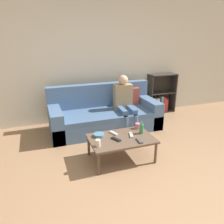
{
  "coord_description": "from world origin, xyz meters",
  "views": [
    {
      "loc": [
        -1.18,
        -1.83,
        1.84
      ],
      "look_at": [
        0.01,
        1.5,
        0.57
      ],
      "focal_mm": 35.0,
      "sensor_mm": 36.0,
      "label": 1
    }
  ],
  "objects_px": {
    "coffee_table": "(121,140)",
    "tv_remote_0": "(116,139)",
    "tv_remote_2": "(114,133)",
    "bottle": "(141,129)",
    "tv_remote_1": "(131,135)",
    "snack_bowl": "(99,135)",
    "person_adult": "(124,99)",
    "cup_far": "(138,126)",
    "cup_near": "(98,143)",
    "couch": "(105,115)",
    "tv_remote_3": "(139,140)",
    "bookshelf": "(159,98)"
  },
  "relations": [
    {
      "from": "coffee_table",
      "to": "person_adult",
      "type": "xyz_separation_m",
      "value": [
        0.51,
        1.13,
        0.28
      ]
    },
    {
      "from": "cup_far",
      "to": "bottle",
      "type": "xyz_separation_m",
      "value": [
        -0.03,
        -0.19,
        0.04
      ]
    },
    {
      "from": "cup_far",
      "to": "snack_bowl",
      "type": "distance_m",
      "value": 0.69
    },
    {
      "from": "bookshelf",
      "to": "tv_remote_0",
      "type": "bearing_deg",
      "value": -135.53
    },
    {
      "from": "tv_remote_0",
      "to": "coffee_table",
      "type": "bearing_deg",
      "value": -4.47
    },
    {
      "from": "tv_remote_3",
      "to": "snack_bowl",
      "type": "relative_size",
      "value": 1.03
    },
    {
      "from": "tv_remote_1",
      "to": "cup_far",
      "type": "bearing_deg",
      "value": 63.01
    },
    {
      "from": "coffee_table",
      "to": "tv_remote_2",
      "type": "distance_m",
      "value": 0.19
    },
    {
      "from": "cup_far",
      "to": "snack_bowl",
      "type": "xyz_separation_m",
      "value": [
        -0.69,
        -0.08,
        -0.02
      ]
    },
    {
      "from": "tv_remote_1",
      "to": "bottle",
      "type": "height_order",
      "value": "bottle"
    },
    {
      "from": "bookshelf",
      "to": "tv_remote_2",
      "type": "xyz_separation_m",
      "value": [
        -1.77,
        -1.57,
        0.01
      ]
    },
    {
      "from": "coffee_table",
      "to": "snack_bowl",
      "type": "bearing_deg",
      "value": 152.39
    },
    {
      "from": "tv_remote_2",
      "to": "snack_bowl",
      "type": "xyz_separation_m",
      "value": [
        -0.24,
        -0.01,
        0.01
      ]
    },
    {
      "from": "tv_remote_0",
      "to": "tv_remote_2",
      "type": "distance_m",
      "value": 0.21
    },
    {
      "from": "tv_remote_0",
      "to": "snack_bowl",
      "type": "distance_m",
      "value": 0.28
    },
    {
      "from": "bottle",
      "to": "tv_remote_0",
      "type": "bearing_deg",
      "value": -170.13
    },
    {
      "from": "cup_near",
      "to": "cup_far",
      "type": "height_order",
      "value": "cup_near"
    },
    {
      "from": "tv_remote_1",
      "to": "snack_bowl",
      "type": "bearing_deg",
      "value": -179.0
    },
    {
      "from": "person_adult",
      "to": "tv_remote_1",
      "type": "distance_m",
      "value": 1.18
    },
    {
      "from": "couch",
      "to": "tv_remote_0",
      "type": "relative_size",
      "value": 12.44
    },
    {
      "from": "couch",
      "to": "cup_near",
      "type": "distance_m",
      "value": 1.46
    },
    {
      "from": "coffee_table",
      "to": "bottle",
      "type": "bearing_deg",
      "value": 6.51
    },
    {
      "from": "cup_far",
      "to": "person_adult",
      "type": "bearing_deg",
      "value": 82.08
    },
    {
      "from": "tv_remote_0",
      "to": "tv_remote_2",
      "type": "bearing_deg",
      "value": 53.49
    },
    {
      "from": "tv_remote_1",
      "to": "tv_remote_3",
      "type": "distance_m",
      "value": 0.21
    },
    {
      "from": "couch",
      "to": "snack_bowl",
      "type": "relative_size",
      "value": 12.92
    },
    {
      "from": "coffee_table",
      "to": "tv_remote_0",
      "type": "bearing_deg",
      "value": -158.81
    },
    {
      "from": "person_adult",
      "to": "cup_near",
      "type": "xyz_separation_m",
      "value": [
        -0.91,
        -1.26,
        -0.2
      ]
    },
    {
      "from": "coffee_table",
      "to": "snack_bowl",
      "type": "height_order",
      "value": "snack_bowl"
    },
    {
      "from": "cup_far",
      "to": "tv_remote_1",
      "type": "relative_size",
      "value": 0.5
    },
    {
      "from": "cup_near",
      "to": "tv_remote_2",
      "type": "height_order",
      "value": "cup_near"
    },
    {
      "from": "tv_remote_3",
      "to": "bottle",
      "type": "xyz_separation_m",
      "value": [
        0.15,
        0.23,
        0.07
      ]
    },
    {
      "from": "snack_bowl",
      "to": "coffee_table",
      "type": "bearing_deg",
      "value": -27.61
    },
    {
      "from": "bookshelf",
      "to": "person_adult",
      "type": "xyz_separation_m",
      "value": [
        -1.2,
        -0.62,
        0.25
      ]
    },
    {
      "from": "tv_remote_1",
      "to": "tv_remote_2",
      "type": "xyz_separation_m",
      "value": [
        -0.23,
        0.15,
        0.0
      ]
    },
    {
      "from": "cup_far",
      "to": "tv_remote_0",
      "type": "relative_size",
      "value": 0.51
    },
    {
      "from": "cup_far",
      "to": "snack_bowl",
      "type": "relative_size",
      "value": 0.53
    },
    {
      "from": "bookshelf",
      "to": "tv_remote_0",
      "type": "xyz_separation_m",
      "value": [
        -1.81,
        -1.78,
        0.01
      ]
    },
    {
      "from": "tv_remote_2",
      "to": "bottle",
      "type": "xyz_separation_m",
      "value": [
        0.42,
        -0.13,
        0.07
      ]
    },
    {
      "from": "snack_bowl",
      "to": "cup_near",
      "type": "bearing_deg",
      "value": -109.04
    },
    {
      "from": "person_adult",
      "to": "cup_far",
      "type": "distance_m",
      "value": 0.92
    },
    {
      "from": "tv_remote_2",
      "to": "cup_far",
      "type": "bearing_deg",
      "value": -12.29
    },
    {
      "from": "person_adult",
      "to": "cup_far",
      "type": "height_order",
      "value": "person_adult"
    },
    {
      "from": "couch",
      "to": "tv_remote_0",
      "type": "distance_m",
      "value": 1.29
    },
    {
      "from": "tv_remote_2",
      "to": "tv_remote_3",
      "type": "distance_m",
      "value": 0.45
    },
    {
      "from": "cup_far",
      "to": "tv_remote_0",
      "type": "xyz_separation_m",
      "value": [
        -0.48,
        -0.27,
        -0.03
      ]
    },
    {
      "from": "person_adult",
      "to": "tv_remote_2",
      "type": "distance_m",
      "value": 1.14
    },
    {
      "from": "bookshelf",
      "to": "cup_far",
      "type": "xyz_separation_m",
      "value": [
        -1.33,
        -1.51,
        0.05
      ]
    },
    {
      "from": "tv_remote_3",
      "to": "bottle",
      "type": "bearing_deg",
      "value": 61.74
    },
    {
      "from": "bookshelf",
      "to": "tv_remote_1",
      "type": "relative_size",
      "value": 5.34
    }
  ]
}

